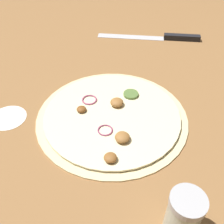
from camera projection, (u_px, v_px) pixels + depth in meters
name	position (u px, v px, depth m)	size (l,w,h in m)	color
ground_plane	(112.00, 117.00, 0.61)	(3.00, 3.00, 0.00)	olive
pizza	(112.00, 116.00, 0.60)	(0.35, 0.35, 0.03)	beige
knife	(167.00, 37.00, 0.88)	(0.33, 0.15, 0.02)	silver
spice_jar	(183.00, 215.00, 0.39)	(0.05, 0.05, 0.09)	silver
flour_patch	(8.00, 118.00, 0.60)	(0.08, 0.08, 0.00)	white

